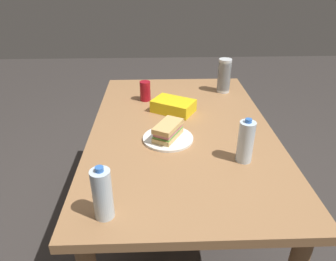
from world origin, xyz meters
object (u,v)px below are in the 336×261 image
object	(u,v)px
paper_plate	(168,138)
water_bottle_tall	(102,194)
soda_can_red	(145,91)
chip_bag	(173,106)
dining_table	(181,143)
plastic_cup_stack	(224,76)
water_bottle_spare	(246,142)
sandwich	(168,130)

from	to	relation	value
paper_plate	water_bottle_tall	size ratio (longest dim) A/B	1.21
soda_can_red	water_bottle_tall	size ratio (longest dim) A/B	0.60
water_bottle_tall	soda_can_red	bearing A→B (deg)	173.59
water_bottle_tall	chip_bag	bearing A→B (deg)	161.53
dining_table	plastic_cup_stack	xyz separation A→B (m)	(-0.51, 0.32, 0.20)
chip_bag	water_bottle_spare	size ratio (longest dim) A/B	1.13
paper_plate	water_bottle_spare	bearing A→B (deg)	59.18
soda_can_red	dining_table	bearing A→B (deg)	27.82
water_bottle_tall	paper_plate	bearing A→B (deg)	155.30
plastic_cup_stack	water_bottle_spare	size ratio (longest dim) A/B	1.08
paper_plate	water_bottle_spare	world-z (taller)	water_bottle_spare
chip_bag	water_bottle_spare	bearing A→B (deg)	148.51
chip_bag	water_bottle_spare	distance (m)	0.59
soda_can_red	water_bottle_tall	xyz separation A→B (m)	(1.01, -0.11, 0.03)
paper_plate	water_bottle_tall	xyz separation A→B (m)	(0.52, -0.24, 0.09)
dining_table	water_bottle_spare	size ratio (longest dim) A/B	7.46
dining_table	sandwich	world-z (taller)	sandwich
dining_table	water_bottle_spare	world-z (taller)	water_bottle_spare
water_bottle_spare	water_bottle_tall	bearing A→B (deg)	-60.27
paper_plate	chip_bag	world-z (taller)	chip_bag
sandwich	chip_bag	size ratio (longest dim) A/B	0.89
dining_table	sandwich	xyz separation A→B (m)	(0.12, -0.08, 0.14)
dining_table	chip_bag	world-z (taller)	chip_bag
paper_plate	plastic_cup_stack	distance (m)	0.74
sandwich	water_bottle_spare	distance (m)	0.38
chip_bag	water_bottle_spare	xyz separation A→B (m)	(0.52, 0.28, 0.06)
soda_can_red	water_bottle_tall	world-z (taller)	water_bottle_tall
dining_table	soda_can_red	xyz separation A→B (m)	(-0.38, -0.20, 0.15)
plastic_cup_stack	water_bottle_spare	bearing A→B (deg)	-4.55
dining_table	water_bottle_spare	bearing A→B (deg)	38.56
plastic_cup_stack	paper_plate	bearing A→B (deg)	-32.07
sandwich	paper_plate	bearing A→B (deg)	178.11
dining_table	paper_plate	distance (m)	0.17
soda_can_red	chip_bag	bearing A→B (deg)	43.72
water_bottle_tall	water_bottle_spare	size ratio (longest dim) A/B	1.00
soda_can_red	water_bottle_spare	world-z (taller)	water_bottle_spare
paper_plate	sandwich	xyz separation A→B (m)	(0.00, -0.00, 0.05)
paper_plate	soda_can_red	world-z (taller)	soda_can_red
plastic_cup_stack	sandwich	bearing A→B (deg)	-31.91
sandwich	soda_can_red	bearing A→B (deg)	-166.17
chip_bag	plastic_cup_stack	distance (m)	0.47
paper_plate	soda_can_red	distance (m)	0.52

